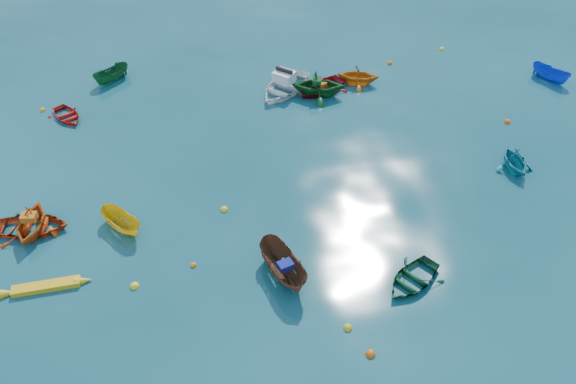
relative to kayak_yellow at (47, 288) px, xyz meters
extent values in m
plane|color=#093E47|center=(10.90, -1.30, 0.00)|extent=(160.00, 160.00, 0.00)
imported|color=brown|center=(9.85, -1.08, 0.00)|extent=(2.18, 3.54, 1.28)
imported|color=#C45312|center=(-1.01, 3.53, 0.00)|extent=(2.75, 3.08, 1.46)
imported|color=yellow|center=(3.03, 3.00, 0.00)|extent=(2.38, 2.62, 1.00)
imported|color=#0F4123|center=(15.07, -2.43, 0.00)|extent=(3.52, 3.32, 0.59)
imported|color=teal|center=(22.87, 3.88, 0.00)|extent=(2.22, 2.52, 1.25)
imported|color=#B7340F|center=(-1.07, 3.65, 0.00)|extent=(3.57, 2.77, 0.68)
imported|color=#12501C|center=(14.42, 12.69, 0.00)|extent=(3.75, 3.41, 1.69)
imported|color=#AF0E15|center=(14.72, 13.16, 0.00)|extent=(4.16, 3.80, 0.70)
imported|color=blue|center=(29.46, 11.90, 0.00)|extent=(2.12, 2.72, 1.00)
imported|color=red|center=(-0.53, 12.89, 0.00)|extent=(2.80, 3.05, 0.52)
imported|color=#CB7013|center=(17.22, 13.63, 0.00)|extent=(3.17, 2.95, 1.36)
imported|color=#135426|center=(1.86, 16.79, 0.00)|extent=(2.62, 2.42, 1.00)
imported|color=white|center=(12.47, 13.58, 0.00)|extent=(5.13, 5.22, 1.49)
cube|color=navy|center=(9.89, -1.23, 0.79)|extent=(0.72, 0.63, 0.30)
cube|color=orange|center=(-1.01, 3.58, 0.89)|extent=(0.73, 0.59, 0.32)
cube|color=#10411B|center=(14.32, 12.71, 1.02)|extent=(0.68, 0.81, 0.34)
cube|color=orange|center=(14.63, 13.11, 0.53)|extent=(0.83, 0.90, 0.35)
sphere|color=gold|center=(11.84, -4.17, 0.00)|extent=(0.37, 0.37, 0.37)
sphere|color=#D6560B|center=(12.38, -5.45, 0.00)|extent=(0.38, 0.38, 0.38)
sphere|color=yellow|center=(3.60, -0.57, 0.00)|extent=(0.39, 0.39, 0.39)
sphere|color=orange|center=(6.08, 0.15, 0.00)|extent=(0.29, 0.29, 0.29)
sphere|color=yellow|center=(7.74, 3.42, 0.00)|extent=(0.38, 0.38, 0.38)
sphere|color=#DF560C|center=(24.57, 7.86, 0.00)|extent=(0.38, 0.38, 0.38)
sphere|color=gold|center=(-2.09, 14.00, 0.00)|extent=(0.34, 0.34, 0.34)
sphere|color=#DC600B|center=(20.05, 15.70, 0.00)|extent=(0.35, 0.35, 0.35)
sphere|color=yellow|center=(24.26, 17.02, 0.00)|extent=(0.35, 0.35, 0.35)
camera|label=1|loc=(7.23, -16.41, 18.49)|focal=35.00mm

